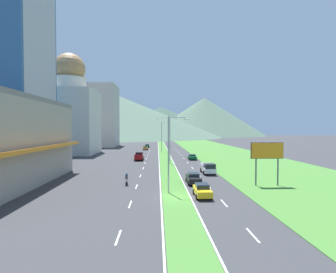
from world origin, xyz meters
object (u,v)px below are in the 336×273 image
car_2 (146,148)px  pickup_truck_0 (139,156)px  car_3 (147,146)px  car_4 (193,178)px  pickup_truck_1 (208,168)px  street_lamp_near (171,150)px  billboard_roadside (267,153)px  street_lamp_mid (168,137)px  car_0 (202,190)px  motorcycle_rider (127,180)px  street_lamp_far (162,135)px  office_tower (1,33)px  car_1 (192,157)px

car_2 → pickup_truck_0: pickup_truck_0 is taller
car_3 → car_4: size_ratio=0.85×
car_4 → pickup_truck_1: 9.07m
street_lamp_near → billboard_roadside: street_lamp_near is taller
street_lamp_mid → car_4: (2.77, -22.28, -5.39)m
car_0 → motorcycle_rider: (-9.79, 6.96, -0.04)m
street_lamp_far → car_3: street_lamp_far is taller
car_4 → motorcycle_rider: size_ratio=2.37×
car_0 → motorcycle_rider: 12.01m
office_tower → car_4: size_ratio=12.68×
street_lamp_mid → car_4: street_lamp_mid is taller
office_tower → car_4: 56.31m
car_3 → pickup_truck_1: pickup_truck_1 is taller
street_lamp_mid → car_2: bearing=99.9°
street_lamp_far → car_0: (3.60, -58.19, -5.14)m
street_lamp_near → billboard_roadside: 14.40m
street_lamp_near → car_0: 6.30m
office_tower → billboard_roadside: office_tower is taller
car_3 → motorcycle_rider: (-0.05, -76.16, -0.03)m
street_lamp_near → pickup_truck_0: street_lamp_near is taller
street_lamp_near → motorcycle_rider: bearing=140.4°
car_0 → pickup_truck_0: size_ratio=0.78×
street_lamp_mid → billboard_roadside: 27.76m
car_4 → pickup_truck_0: pickup_truck_0 is taller
street_lamp_far → motorcycle_rider: (-6.19, -51.24, -5.17)m
street_lamp_mid → car_0: street_lamp_mid is taller
car_2 → car_3: (0.17, 12.10, 0.04)m
street_lamp_mid → motorcycle_rider: (-7.02, -23.11, -5.43)m
pickup_truck_0 → street_lamp_near: bearing=-169.8°
office_tower → pickup_truck_0: 43.25m
car_4 → pickup_truck_0: bearing=-161.3°
street_lamp_near → pickup_truck_1: (7.51, 14.10, -4.53)m
car_1 → pickup_truck_1: size_ratio=0.77×
car_3 → pickup_truck_0: (-0.36, -45.58, 0.21)m
office_tower → car_0: (41.41, -31.99, -29.52)m
car_3 → street_lamp_far: bearing=-166.2°
car_0 → car_2: size_ratio=1.00×
street_lamp_near → street_lamp_mid: size_ratio=0.89×
billboard_roadside → pickup_truck_1: (-6.39, 10.44, -3.71)m
street_lamp_mid → street_lamp_far: street_lamp_mid is taller
street_lamp_far → car_4: street_lamp_far is taller
car_1 → street_lamp_far: bearing=-160.0°
office_tower → street_lamp_near: bearing=-38.6°
street_lamp_near → street_lamp_far: street_lamp_far is taller
car_0 → car_3: car_0 is taller
street_lamp_mid → pickup_truck_0: size_ratio=2.01×
office_tower → motorcycle_rider: office_tower is taller
car_4 → motorcycle_rider: bearing=-85.2°
pickup_truck_0 → motorcycle_rider: 30.58m
pickup_truck_0 → car_1: bearing=-88.9°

